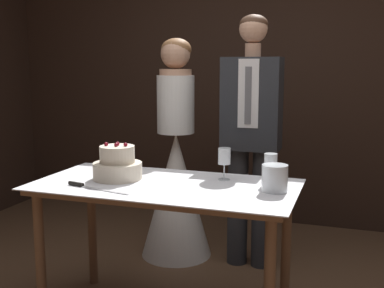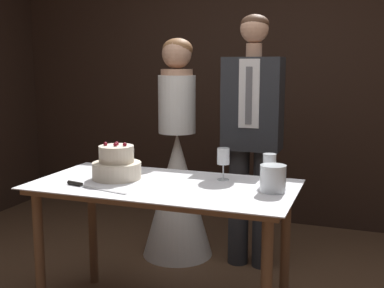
{
  "view_description": "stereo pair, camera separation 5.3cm",
  "coord_description": "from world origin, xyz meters",
  "px_view_note": "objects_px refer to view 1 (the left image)",
  "views": [
    {
      "loc": [
        0.81,
        -2.35,
        1.47
      ],
      "look_at": [
        -0.18,
        0.54,
        0.96
      ],
      "focal_mm": 45.0,
      "sensor_mm": 36.0,
      "label": 1
    },
    {
      "loc": [
        0.86,
        -2.33,
        1.47
      ],
      "look_at": [
        -0.18,
        0.54,
        0.96
      ],
      "focal_mm": 45.0,
      "sensor_mm": 36.0,
      "label": 2
    }
  ],
  "objects_px": {
    "hurricane_candle": "(275,179)",
    "wine_glass_middle": "(271,163)",
    "wine_glass_near": "(224,158)",
    "tiered_cake": "(117,165)",
    "groom": "(251,131)",
    "cake_knife": "(86,186)",
    "cake_table": "(165,201)",
    "bride": "(176,177)"
  },
  "relations": [
    {
      "from": "cake_table",
      "to": "cake_knife",
      "type": "distance_m",
      "value": 0.44
    },
    {
      "from": "wine_glass_near",
      "to": "wine_glass_middle",
      "type": "relative_size",
      "value": 1.09
    },
    {
      "from": "cake_knife",
      "to": "wine_glass_middle",
      "type": "distance_m",
      "value": 1.02
    },
    {
      "from": "wine_glass_near",
      "to": "hurricane_candle",
      "type": "xyz_separation_m",
      "value": [
        0.32,
        -0.16,
        -0.06
      ]
    },
    {
      "from": "wine_glass_middle",
      "to": "hurricane_candle",
      "type": "relative_size",
      "value": 1.21
    },
    {
      "from": "cake_table",
      "to": "groom",
      "type": "xyz_separation_m",
      "value": [
        0.29,
        0.93,
        0.29
      ]
    },
    {
      "from": "cake_table",
      "to": "groom",
      "type": "height_order",
      "value": "groom"
    },
    {
      "from": "wine_glass_middle",
      "to": "groom",
      "type": "bearing_deg",
      "value": 109.85
    },
    {
      "from": "hurricane_candle",
      "to": "wine_glass_near",
      "type": "bearing_deg",
      "value": 152.9
    },
    {
      "from": "cake_table",
      "to": "groom",
      "type": "bearing_deg",
      "value": 72.81
    },
    {
      "from": "hurricane_candle",
      "to": "groom",
      "type": "distance_m",
      "value": 0.95
    },
    {
      "from": "cake_table",
      "to": "wine_glass_near",
      "type": "height_order",
      "value": "wine_glass_near"
    },
    {
      "from": "cake_knife",
      "to": "groom",
      "type": "xyz_separation_m",
      "value": [
        0.66,
        1.15,
        0.18
      ]
    },
    {
      "from": "hurricane_candle",
      "to": "cake_knife",
      "type": "bearing_deg",
      "value": -165.38
    },
    {
      "from": "bride",
      "to": "wine_glass_middle",
      "type": "bearing_deg",
      "value": -41.29
    },
    {
      "from": "cake_knife",
      "to": "hurricane_candle",
      "type": "bearing_deg",
      "value": 26.46
    },
    {
      "from": "cake_table",
      "to": "bride",
      "type": "distance_m",
      "value": 0.98
    },
    {
      "from": "groom",
      "to": "cake_knife",
      "type": "bearing_deg",
      "value": -119.95
    },
    {
      "from": "wine_glass_near",
      "to": "wine_glass_middle",
      "type": "bearing_deg",
      "value": -2.33
    },
    {
      "from": "cake_knife",
      "to": "cake_table",
      "type": "bearing_deg",
      "value": 41.75
    },
    {
      "from": "tiered_cake",
      "to": "bride",
      "type": "xyz_separation_m",
      "value": [
        0.02,
        0.91,
        -0.27
      ]
    },
    {
      "from": "cake_table",
      "to": "tiered_cake",
      "type": "xyz_separation_m",
      "value": [
        -0.31,
        0.02,
        0.18
      ]
    },
    {
      "from": "wine_glass_near",
      "to": "hurricane_candle",
      "type": "distance_m",
      "value": 0.36
    },
    {
      "from": "wine_glass_middle",
      "to": "bride",
      "type": "bearing_deg",
      "value": 138.71
    },
    {
      "from": "wine_glass_middle",
      "to": "bride",
      "type": "distance_m",
      "value": 1.16
    },
    {
      "from": "hurricane_candle",
      "to": "wine_glass_middle",
      "type": "bearing_deg",
      "value": 107.7
    },
    {
      "from": "wine_glass_middle",
      "to": "groom",
      "type": "distance_m",
      "value": 0.79
    },
    {
      "from": "cake_knife",
      "to": "groom",
      "type": "distance_m",
      "value": 1.33
    },
    {
      "from": "wine_glass_near",
      "to": "wine_glass_middle",
      "type": "xyz_separation_m",
      "value": [
        0.27,
        -0.01,
        -0.01
      ]
    },
    {
      "from": "tiered_cake",
      "to": "bride",
      "type": "height_order",
      "value": "bride"
    },
    {
      "from": "wine_glass_near",
      "to": "cake_table",
      "type": "bearing_deg",
      "value": -144.68
    },
    {
      "from": "wine_glass_near",
      "to": "groom",
      "type": "relative_size",
      "value": 0.1
    },
    {
      "from": "tiered_cake",
      "to": "wine_glass_near",
      "type": "relative_size",
      "value": 1.53
    },
    {
      "from": "cake_knife",
      "to": "hurricane_candle",
      "type": "relative_size",
      "value": 2.88
    },
    {
      "from": "cake_knife",
      "to": "bride",
      "type": "distance_m",
      "value": 1.17
    },
    {
      "from": "cake_table",
      "to": "cake_knife",
      "type": "relative_size",
      "value": 3.6
    },
    {
      "from": "cake_knife",
      "to": "wine_glass_near",
      "type": "xyz_separation_m",
      "value": [
        0.66,
        0.42,
        0.12
      ]
    },
    {
      "from": "hurricane_candle",
      "to": "bride",
      "type": "distance_m",
      "value": 1.29
    },
    {
      "from": "tiered_cake",
      "to": "hurricane_candle",
      "type": "height_order",
      "value": "tiered_cake"
    },
    {
      "from": "tiered_cake",
      "to": "cake_knife",
      "type": "distance_m",
      "value": 0.26
    },
    {
      "from": "groom",
      "to": "bride",
      "type": "bearing_deg",
      "value": 179.93
    },
    {
      "from": "wine_glass_near",
      "to": "hurricane_candle",
      "type": "relative_size",
      "value": 1.32
    }
  ]
}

